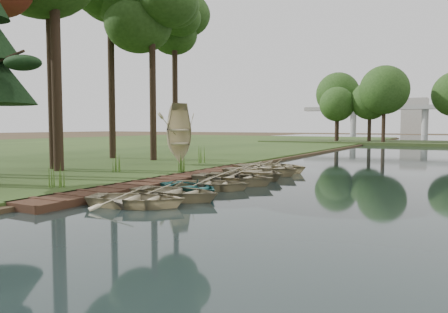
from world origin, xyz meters
The scene contains 22 objects.
ground centered at (0.00, 0.00, 0.00)m, with size 300.00×300.00×0.00m, color #3D2F1D.
boardwalk centered at (-1.60, 0.00, 0.15)m, with size 1.60×16.00×0.30m, color #372115.
peninsula centered at (8.00, 50.00, 0.23)m, with size 50.00×14.00×0.45m, color #2F401C.
far_trees centered at (4.67, 50.00, 6.43)m, with size 45.60×5.60×8.80m.
building_b centered at (-5.00, 145.00, 6.00)m, with size 8.00×8.00×12.00m, color #A5A5A0.
rowboat_0 centered at (0.88, -5.58, 0.38)m, with size 2.29×3.21×0.66m, color tan.
rowboat_1 centered at (1.21, -3.90, 0.39)m, with size 2.38×3.33×0.69m, color tan.
rowboat_2 centered at (0.87, -2.50, 0.36)m, with size 2.16×3.02×0.63m, color #297470.
rowboat_3 centered at (1.13, -1.28, 0.37)m, with size 2.23×3.12×0.65m, color tan.
rowboat_4 centered at (1.15, 0.56, 0.43)m, with size 2.64×3.70×0.77m, color tan.
rowboat_5 centered at (1.10, 1.95, 0.41)m, with size 2.46×3.44×0.71m, color tan.
rowboat_6 centered at (0.97, 3.02, 0.44)m, with size 2.72×3.81×0.79m, color tan.
rowboat_7 centered at (0.80, 5.00, 0.46)m, with size 2.86×4.00×0.83m, color tan.
rowboat_8 centered at (0.77, 6.54, 0.44)m, with size 2.68×3.76×0.78m, color tan.
stored_rowboat centered at (-5.12, 5.43, 0.68)m, with size 2.65×3.71×0.77m, color tan.
tree_4 centered at (-8.63, 7.44, 10.21)m, with size 4.55×4.55×11.96m.
tree_5 centered at (-12.38, 7.48, 11.58)m, with size 5.59×5.59×13.75m.
tree_6 centered at (-11.21, 13.69, 10.91)m, with size 4.43×4.43×12.65m.
reeds_0 centered at (-3.52, -4.94, 0.73)m, with size 0.60×0.60×0.87m, color #3F661E.
reeds_1 centered at (-5.53, 0.42, 0.73)m, with size 0.60×0.60×0.87m, color #3F661E.
reeds_2 centered at (-2.60, 2.03, 0.80)m, with size 0.60×0.60×0.99m, color #3F661E.
reeds_3 centered at (-4.47, 6.99, 0.87)m, with size 0.60×0.60×1.15m, color #3F661E.
Camera 1 is at (10.01, -16.33, 2.63)m, focal length 35.00 mm.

